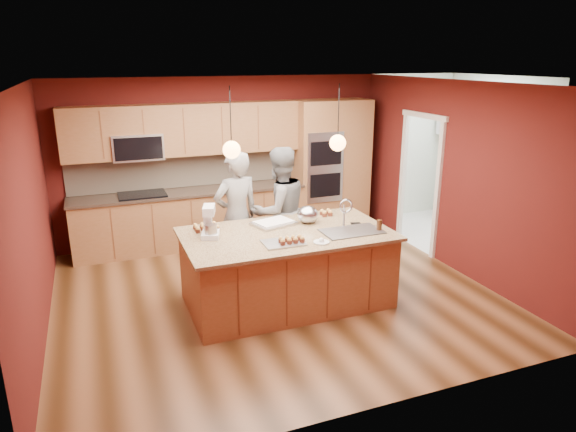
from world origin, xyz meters
name	(u,v)px	position (x,y,z in m)	size (l,w,h in m)	color
floor	(275,293)	(0.00, 0.00, 0.00)	(5.50, 5.50, 0.00)	#422611
ceiling	(273,83)	(0.00, 0.00, 2.70)	(5.50, 5.50, 0.00)	white
wall_back	(224,159)	(0.00, 2.50, 1.35)	(5.50, 5.50, 0.00)	#4E1411
wall_front	(377,269)	(0.00, -2.50, 1.35)	(5.50, 5.50, 0.00)	#4E1411
wall_left	(30,219)	(-2.75, 0.00, 1.35)	(5.00, 5.00, 0.00)	#4E1411
wall_right	(455,177)	(2.75, 0.00, 1.35)	(5.00, 5.00, 0.00)	#4E1411
cabinet_run	(188,187)	(-0.68, 2.25, 0.98)	(3.74, 0.64, 2.30)	#955E32
oven_column	(331,166)	(1.85, 2.19, 1.15)	(1.30, 0.62, 2.30)	#955E32
doorway_trim	(419,185)	(2.73, 0.80, 1.05)	(0.08, 1.11, 2.20)	silver
laundry_room	(489,121)	(4.35, 1.20, 1.95)	(2.60, 2.70, 2.70)	silver
pendant_left	(232,149)	(-0.59, -0.28, 2.00)	(0.20, 0.20, 0.80)	black
pendant_right	(338,143)	(0.73, -0.28, 2.00)	(0.20, 0.20, 0.80)	black
island	(288,267)	(0.08, -0.28, 0.48)	(2.54, 1.42, 1.32)	#955E32
person_left	(237,216)	(-0.30, 0.69, 0.91)	(0.66, 0.43, 1.81)	black
person_right	(279,211)	(0.32, 0.69, 0.91)	(0.89, 0.69, 1.82)	slate
stand_mixer	(210,224)	(-0.84, -0.09, 1.10)	(0.27, 0.32, 0.38)	white
sheet_cake	(274,223)	(0.02, 0.08, 0.96)	(0.60, 0.51, 0.05)	silver
cooling_rack	(283,243)	(-0.11, -0.62, 0.95)	(0.47, 0.34, 0.02)	#A9ABB1
mixing_bowl	(308,215)	(0.46, -0.01, 1.05)	(0.27, 0.27, 0.23)	#B5B6BB
plate	(321,242)	(0.31, -0.76, 0.94)	(0.19, 0.19, 0.01)	silver
tumbler	(379,225)	(1.17, -0.61, 1.00)	(0.07, 0.07, 0.13)	#391D0D
phone	(355,223)	(1.02, -0.27, 0.94)	(0.12, 0.07, 0.01)	black
cupcakes_left	(206,227)	(-0.83, 0.18, 0.97)	(0.31, 0.23, 0.07)	gold
cupcakes_rack	(291,240)	(-0.03, -0.67, 0.99)	(0.31, 0.16, 0.07)	gold
cupcakes_right	(326,213)	(0.82, 0.19, 0.97)	(0.17, 0.17, 0.08)	gold
washer	(486,208)	(4.21, 0.88, 0.49)	(0.61, 0.63, 0.99)	white
dryer	(460,198)	(4.20, 1.57, 0.50)	(0.63, 0.65, 1.01)	white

